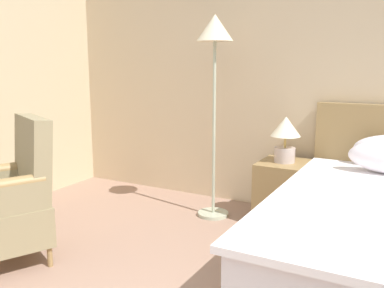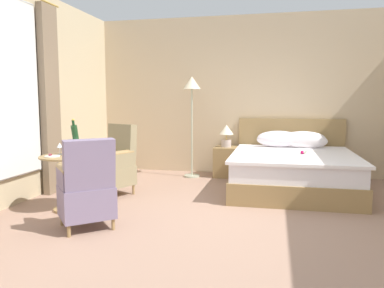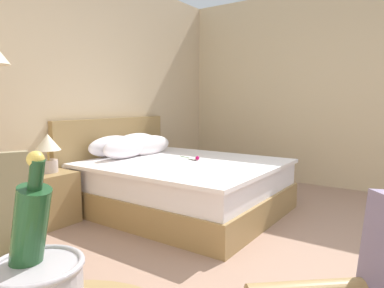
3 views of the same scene
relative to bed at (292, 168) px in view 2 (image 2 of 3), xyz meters
The scene contains 13 objects.
ground_plane 2.04m from the bed, 110.95° to the right, with size 7.40×7.40×0.00m, color #9C7966.
wall_headboard_side 1.74m from the bed, 122.57° to the left, with size 5.83×0.12×2.89m.
bed is the anchor object (origin of this frame).
nightstand 1.35m from the bed, 146.24° to the left, with size 0.44×0.47×0.53m.
bedside_lamp 1.42m from the bed, 146.24° to the left, with size 0.26×0.26×0.40m.
floor_lamp_brass 2.14m from the bed, 161.43° to the left, with size 0.32×0.32×1.78m.
side_table_round 3.27m from the bed, 147.27° to the right, with size 0.70×0.70×0.68m.
champagne_bucket 3.23m from the bed, 148.05° to the right, with size 0.22×0.22×0.45m.
wine_glass_near_bucket 3.40m from the bed, 149.71° to the right, with size 0.07×0.07×0.15m.
wine_glass_near_edge 3.27m from the bed, 144.05° to the right, with size 0.07×0.07×0.15m.
snack_plate 3.48m from the bed, 146.81° to the right, with size 0.18×0.18×0.04m.
armchair_by_window 2.70m from the bed, 160.43° to the right, with size 0.70×0.71×1.02m.
armchair_facing_bed 3.22m from the bed, 133.05° to the right, with size 0.73×0.73×0.97m.
Camera 2 is at (0.43, -4.00, 1.35)m, focal length 35.00 mm.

